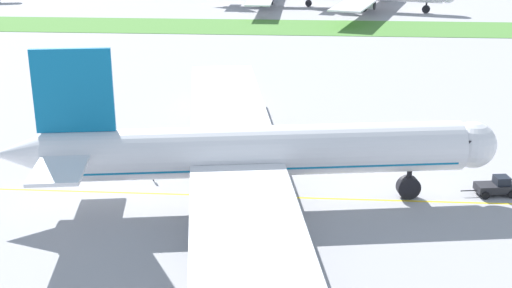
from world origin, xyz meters
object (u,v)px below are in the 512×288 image
(pushback_tug, at_px, (496,186))
(service_truck_baggage_loader, at_px, (70,73))
(airliner_foreground, at_px, (250,152))
(ground_crew_wingwalker_port, at_px, (153,173))

(pushback_tug, distance_m, service_truck_baggage_loader, 80.87)
(airliner_foreground, relative_size, service_truck_baggage_loader, 16.80)
(pushback_tug, xyz_separation_m, service_truck_baggage_loader, (-65.22, 47.81, 0.58))
(pushback_tug, bearing_deg, service_truck_baggage_loader, 143.75)
(ground_crew_wingwalker_port, bearing_deg, airliner_foreground, -25.29)
(airliner_foreground, xyz_separation_m, pushback_tug, (27.57, 4.30, -4.94))
(airliner_foreground, height_order, ground_crew_wingwalker_port, airliner_foreground)
(ground_crew_wingwalker_port, distance_m, service_truck_baggage_loader, 53.08)
(service_truck_baggage_loader, bearing_deg, airliner_foreground, -54.15)
(pushback_tug, relative_size, service_truck_baggage_loader, 1.22)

